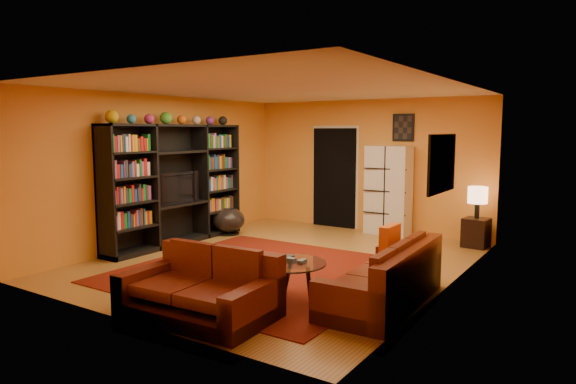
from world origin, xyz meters
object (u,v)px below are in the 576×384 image
Objects in this scene: tv at (174,188)px; sofa at (389,280)px; storage_cabinet at (388,190)px; table_lamp at (478,196)px; side_table at (476,233)px; coffee_table at (288,266)px; loveseat at (204,289)px; bowl_chair at (229,220)px; entertainment_unit at (176,184)px.

tv is 4.51m from sofa.
storage_cabinet reaches higher than table_lamp.
tv is at bearing -149.00° from side_table.
storage_cabinet is 1.72m from table_lamp.
storage_cabinet reaches higher than sofa.
sofa is at bearing 24.72° from coffee_table.
storage_cabinet is (-1.59, 3.81, 0.56)m from sofa.
bowl_chair is at bearing 33.48° from loveseat.
sofa reaches higher than bowl_chair.
side_table is 0.92× the size of table_lamp.
storage_cabinet reaches higher than loveseat.
table_lamp is (0.12, 3.60, 0.60)m from sofa.
bowl_chair is 4.51m from side_table.
bowl_chair reaches higher than coffee_table.
coffee_table is 4.26m from side_table.
bowl_chair is at bearing 150.90° from sofa.
storage_cabinet is at bearing -43.72° from tv.
loveseat reaches higher than side_table.
entertainment_unit is at bearing 46.94° from loveseat.
entertainment_unit reaches higher than coffee_table.
side_table is (1.70, -0.21, -0.60)m from storage_cabinet.
side_table is at bearing 73.94° from coffee_table.
table_lamp is at bearing 86.05° from sofa.
side_table is (4.25, 1.50, -0.03)m from bowl_chair.
tv is 0.57× the size of storage_cabinet.
tv is 1.94× the size of side_table.
sofa is at bearing -91.86° from table_lamp.
sofa is 3.75× the size of table_lamp.
side_table is at bearing -21.31° from loveseat.
table_lamp is at bearing -2.20° from storage_cabinet.
coffee_table is at bearing -31.47° from loveseat.
tv is 5.27m from side_table.
bowl_chair is at bearing 139.82° from coffee_table.
tv is at bearing 47.62° from loveseat.
bowl_chair is (-3.07, 2.59, -0.13)m from coffee_table.
loveseat is at bearing -108.53° from side_table.
entertainment_unit reaches higher than bowl_chair.
entertainment_unit reaches higher than table_lamp.
entertainment_unit is at bearing -130.41° from storage_cabinet.
storage_cabinet is (2.82, 2.80, -0.20)m from entertainment_unit.
loveseat is 1.85× the size of coffee_table.
sofa is 3.28× the size of bowl_chair.
sofa is at bearing -27.01° from bowl_chair.
sofa is at bearing -50.86° from loveseat.
tv reaches higher than loveseat.
loveseat is at bearing -140.17° from sofa.
coffee_table is at bearing -24.15° from entertainment_unit.
tv reaches higher than bowl_chair.
storage_cabinet is at bearing 33.81° from bowl_chair.
side_table is (0.12, 3.60, -0.04)m from sofa.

